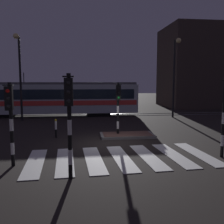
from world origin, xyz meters
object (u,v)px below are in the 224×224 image
traffic_light_kerb_mid_left (69,111)px  street_lamp_trackside_left (19,67)px  bollard_island_edge (56,128)px  traffic_light_corner_near_left (10,112)px  tram (51,98)px  street_lamp_trackside_right (175,68)px  traffic_light_median_centre (118,101)px

traffic_light_kerb_mid_left → street_lamp_trackside_left: (-4.62, 13.40, 2.15)m
bollard_island_edge → street_lamp_trackside_left: bearing=117.2°
street_lamp_trackside_left → bollard_island_edge: bearing=-62.8°
traffic_light_corner_near_left → tram: bearing=90.7°
traffic_light_kerb_mid_left → street_lamp_trackside_right: street_lamp_trackside_right is taller
traffic_light_corner_near_left → tram: 14.77m
traffic_light_kerb_mid_left → street_lamp_trackside_right: size_ratio=0.50×
street_lamp_trackside_right → bollard_island_edge: 13.01m
traffic_light_median_centre → traffic_light_kerb_mid_left: (-2.56, -6.45, 0.20)m
traffic_light_median_centre → bollard_island_edge: 4.00m
traffic_light_median_centre → street_lamp_trackside_right: (6.31, 7.50, 2.35)m
traffic_light_kerb_mid_left → tram: 16.56m
traffic_light_median_centre → traffic_light_kerb_mid_left: 6.94m
traffic_light_corner_near_left → street_lamp_trackside_right: bearing=48.0°
traffic_light_median_centre → traffic_light_corner_near_left: 6.85m
traffic_light_median_centre → tram: tram is taller
traffic_light_corner_near_left → street_lamp_trackside_left: (-2.34, 11.80, 2.34)m
tram → bollard_island_edge: size_ratio=14.99×
street_lamp_trackside_left → tram: (2.15, 2.96, -2.74)m
traffic_light_corner_near_left → street_lamp_trackside_right: street_lamp_trackside_right is taller
street_lamp_trackside_left → tram: size_ratio=0.42×
street_lamp_trackside_right → tram: (-11.33, 2.41, -2.74)m
street_lamp_trackside_right → bollard_island_edge: size_ratio=6.37×
traffic_light_corner_near_left → tram: (-0.19, 14.77, -0.40)m
street_lamp_trackside_right → tram: size_ratio=0.42×
traffic_light_median_centre → traffic_light_kerb_mid_left: bearing=-111.6°
traffic_light_corner_near_left → bollard_island_edge: traffic_light_corner_near_left is taller
traffic_light_median_centre → tram: size_ratio=0.19×
bollard_island_edge → tram: bearing=97.9°
traffic_light_kerb_mid_left → bollard_island_edge: 6.91m
traffic_light_kerb_mid_left → bollard_island_edge: size_ratio=3.19×
street_lamp_trackside_left → bollard_island_edge: size_ratio=6.36×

